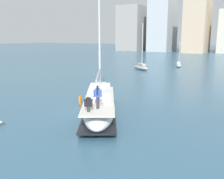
{
  "coord_description": "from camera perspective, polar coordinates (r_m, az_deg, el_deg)",
  "views": [
    {
      "loc": [
        11.43,
        -16.62,
        6.08
      ],
      "look_at": [
        1.47,
        1.36,
        1.8
      ],
      "focal_mm": 40.34,
      "sensor_mm": 36.0,
      "label": 1
    }
  ],
  "objects": [
    {
      "name": "moored_cutter_left",
      "position": [
        54.69,
        14.87,
        5.45
      ],
      "size": [
        1.89,
        4.01,
        5.24
      ],
      "color": "white",
      "rests_on": "ground"
    },
    {
      "name": "waterfront_buildings",
      "position": [
        111.84,
        22.03,
        13.2
      ],
      "size": [
        86.2,
        21.29,
        27.03
      ],
      "color": "gray",
      "rests_on": "ground"
    },
    {
      "name": "moored_sloop_far",
      "position": [
        48.53,
        6.57,
        5.17
      ],
      "size": [
        4.72,
        4.15,
        8.65
      ],
      "color": "#B7B2A8",
      "rests_on": "ground"
    },
    {
      "name": "main_sailboat",
      "position": [
        19.6,
        -2.85,
        -3.54
      ],
      "size": [
        6.84,
        9.53,
        13.34
      ],
      "color": "silver",
      "rests_on": "ground"
    },
    {
      "name": "ground_plane",
      "position": [
        21.07,
        -5.32,
        -5.06
      ],
      "size": [
        400.0,
        400.0,
        0.0
      ],
      "primitive_type": "plane",
      "color": "#38607A"
    }
  ]
}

